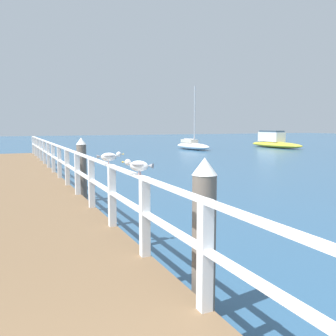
% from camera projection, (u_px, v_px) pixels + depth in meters
% --- Properties ---
extents(pier_deck, '(2.88, 24.43, 0.48)m').
position_uv_depth(pier_deck, '(17.00, 188.00, 11.91)').
color(pier_deck, brown).
rests_on(pier_deck, ground_plane).
extents(pier_railing, '(0.12, 22.95, 1.09)m').
position_uv_depth(pier_railing, '(59.00, 158.00, 12.36)').
color(pier_railing, white).
rests_on(pier_railing, pier_deck).
extents(dock_piling_near, '(0.29, 0.29, 1.89)m').
position_uv_depth(dock_piling_near, '(204.00, 238.00, 4.28)').
color(dock_piling_near, '#6B6056').
rests_on(dock_piling_near, ground_plane).
extents(dock_piling_far, '(0.29, 0.29, 1.89)m').
position_uv_depth(dock_piling_far, '(82.00, 170.00, 10.82)').
color(dock_piling_far, '#6B6056').
rests_on(dock_piling_far, ground_plane).
extents(seagull_foreground, '(0.36, 0.38, 0.21)m').
position_uv_depth(seagull_foreground, '(138.00, 165.00, 5.09)').
color(seagull_foreground, white).
rests_on(seagull_foreground, pier_railing).
extents(seagull_background, '(0.48, 0.21, 0.21)m').
position_uv_depth(seagull_background, '(109.00, 156.00, 6.52)').
color(seagull_background, white).
rests_on(seagull_background, pier_railing).
extents(boat_1, '(1.95, 4.94, 5.74)m').
position_uv_depth(boat_1, '(193.00, 145.00, 33.94)').
color(boat_1, white).
rests_on(boat_1, ground_plane).
extents(boat_2, '(2.19, 6.78, 1.69)m').
position_uv_depth(boat_2, '(274.00, 142.00, 36.89)').
color(boat_2, gold).
rests_on(boat_2, ground_plane).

